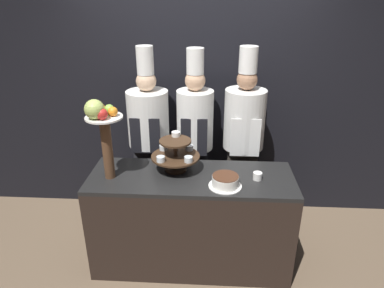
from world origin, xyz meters
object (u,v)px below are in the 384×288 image
at_px(cake_round, 225,181).
at_px(chef_center_left, 195,136).
at_px(fruit_pedestal, 102,125).
at_px(chef_left, 149,136).
at_px(chef_center_right, 243,136).
at_px(cup_white, 258,176).
at_px(tiered_stand, 175,153).

distance_m(cake_round, chef_center_left, 0.80).
bearing_deg(cake_round, fruit_pedestal, 175.23).
xyz_separation_m(cake_round, chef_left, (-0.74, 0.75, 0.06)).
distance_m(fruit_pedestal, chef_center_right, 1.39).
height_order(cup_white, chef_center_right, chef_center_right).
xyz_separation_m(tiered_stand, cake_round, (0.42, -0.26, -0.11)).
xyz_separation_m(tiered_stand, cup_white, (0.69, -0.13, -0.13)).
bearing_deg(cup_white, fruit_pedestal, -177.86).
bearing_deg(chef_left, tiered_stand, -57.32).
bearing_deg(cup_white, cake_round, -154.71).
distance_m(fruit_pedestal, cup_white, 1.31).
bearing_deg(fruit_pedestal, tiered_stand, 17.81).
bearing_deg(fruit_pedestal, chef_center_left, 44.14).
xyz_separation_m(chef_left, chef_center_left, (0.46, -0.00, 0.02)).
height_order(cake_round, chef_left, chef_left).
height_order(cake_round, cup_white, cake_round).
relative_size(cup_white, chef_left, 0.04).
xyz_separation_m(tiered_stand, chef_center_right, (0.62, 0.49, -0.03)).
bearing_deg(chef_left, cup_white, -31.74).
relative_size(cake_round, chef_center_left, 0.14).
xyz_separation_m(tiered_stand, chef_center_left, (0.14, 0.49, -0.03)).
height_order(tiered_stand, chef_left, chef_left).
bearing_deg(cup_white, chef_left, 148.26).
relative_size(tiered_stand, chef_center_right, 0.22).
height_order(tiered_stand, fruit_pedestal, fruit_pedestal).
bearing_deg(chef_center_right, fruit_pedestal, -150.17).
xyz_separation_m(cake_round, chef_center_left, (-0.28, 0.75, 0.08)).
bearing_deg(cup_white, chef_center_left, 131.46).
relative_size(cup_white, chef_center_left, 0.04).
relative_size(chef_left, chef_center_right, 1.00).
bearing_deg(cup_white, tiered_stand, 169.33).
bearing_deg(fruit_pedestal, chef_left, 70.81).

